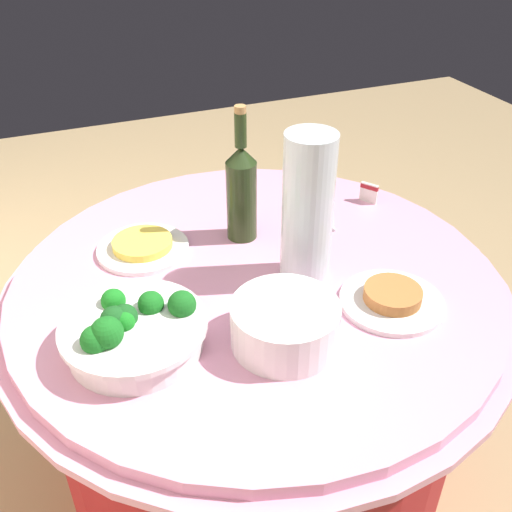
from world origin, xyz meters
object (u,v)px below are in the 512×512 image
broccoli_bowl (133,331)px  serving_tongs (324,216)px  food_plate_fried_egg (143,246)px  food_plate_peanuts (392,299)px  wine_bottle (241,190)px  decorative_fruit_vase (307,214)px  label_placard_front (369,192)px  plate_stack (285,324)px

broccoli_bowl → serving_tongs: size_ratio=1.71×
food_plate_fried_egg → food_plate_peanuts: bearing=-132.1°
wine_bottle → decorative_fruit_vase: 0.22m
label_placard_front → decorative_fruit_vase: bearing=127.8°
plate_stack → label_placard_front: size_ratio=3.82×
plate_stack → decorative_fruit_vase: size_ratio=0.62×
broccoli_bowl → food_plate_fried_egg: broccoli_bowl is taller
plate_stack → label_placard_front: (0.43, -0.45, -0.01)m
plate_stack → food_plate_peanuts: (0.02, -0.26, -0.03)m
wine_bottle → label_placard_front: bearing=-84.7°
serving_tongs → food_plate_fried_egg: food_plate_fried_egg is taller
decorative_fruit_vase → serving_tongs: bearing=-37.5°
broccoli_bowl → label_placard_front: (0.34, -0.72, -0.01)m
broccoli_bowl → plate_stack: (-0.09, -0.27, 0.00)m
serving_tongs → label_placard_front: bearing=-78.3°
food_plate_fried_egg → food_plate_peanuts: (-0.40, -0.44, 0.00)m
food_plate_peanuts → serving_tongs: bearing=-5.7°
food_plate_peanuts → broccoli_bowl: bearing=82.4°
wine_bottle → food_plate_peanuts: 0.44m
broccoli_bowl → food_plate_peanuts: (-0.07, -0.53, -0.03)m
food_plate_peanuts → label_placard_front: 0.45m
decorative_fruit_vase → label_placard_front: size_ratio=6.18×
food_plate_fried_egg → label_placard_front: label_placard_front is taller
food_plate_fried_egg → food_plate_peanuts: size_ratio=1.00×
food_plate_peanuts → plate_stack: bearing=95.0°
broccoli_bowl → wine_bottle: bearing=-48.1°
decorative_fruit_vase → food_plate_fried_egg: 0.42m
food_plate_peanuts → decorative_fruit_vase: bearing=37.8°
plate_stack → serving_tongs: plate_stack is taller
food_plate_fried_egg → wine_bottle: bearing=-96.3°
wine_bottle → label_placard_front: wine_bottle is taller
decorative_fruit_vase → serving_tongs: decorative_fruit_vase is taller
food_plate_fried_egg → decorative_fruit_vase: bearing=-126.9°
serving_tongs → plate_stack: bearing=143.4°
plate_stack → decorative_fruit_vase: decorative_fruit_vase is taller
label_placard_front → broccoli_bowl: bearing=115.1°
decorative_fruit_vase → food_plate_peanuts: 0.25m
plate_stack → serving_tongs: (0.40, -0.30, -0.04)m
broccoli_bowl → plate_stack: 0.29m
broccoli_bowl → serving_tongs: 0.65m
food_plate_peanuts → wine_bottle: bearing=27.8°
plate_stack → serving_tongs: bearing=-36.6°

